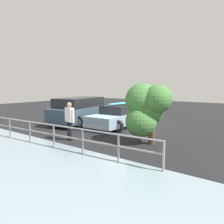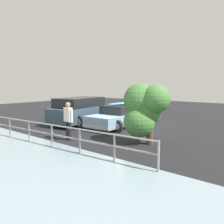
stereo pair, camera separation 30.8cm
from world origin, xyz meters
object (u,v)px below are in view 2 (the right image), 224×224
person_bystander (68,117)px  sedan_car (119,116)px  bush_near_left (144,107)px  suv_car (80,110)px

person_bystander → sedan_car: bearing=-87.2°
sedan_car → bush_near_left: size_ratio=1.67×
suv_car → bush_near_left: size_ratio=1.77×
sedan_car → bush_near_left: 3.98m
suv_car → sedan_car: bearing=-162.3°
sedan_car → suv_car: 2.66m
sedan_car → person_bystander: bearing=92.8°
sedan_car → suv_car: suv_car is taller
suv_car → person_bystander: person_bystander is taller
suv_car → bush_near_left: bush_near_left is taller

